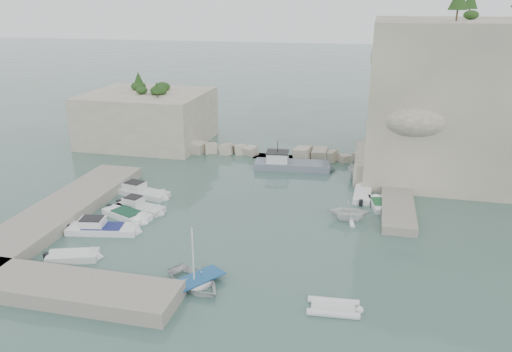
% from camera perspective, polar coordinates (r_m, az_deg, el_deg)
% --- Properties ---
extents(ground, '(400.00, 400.00, 0.00)m').
position_cam_1_polar(ground, '(43.78, -1.82, -6.26)').
color(ground, '#44665D').
rests_on(ground, ground).
extents(cliff_east, '(26.00, 22.00, 17.00)m').
position_cam_1_polar(cliff_east, '(63.20, 24.85, 8.13)').
color(cliff_east, beige).
rests_on(cliff_east, ground).
extents(cliff_terrace, '(8.00, 10.00, 2.50)m').
position_cam_1_polar(cliff_terrace, '(58.84, 15.19, 1.22)').
color(cliff_terrace, beige).
rests_on(cliff_terrace, ground).
extents(outcrop_west, '(16.00, 14.00, 7.00)m').
position_cam_1_polar(outcrop_west, '(71.68, -12.24, 6.55)').
color(outcrop_west, beige).
rests_on(outcrop_west, ground).
extents(quay_west, '(5.00, 24.00, 1.10)m').
position_cam_1_polar(quay_west, '(49.64, -21.50, -3.79)').
color(quay_west, '#9E9689').
rests_on(quay_west, ground).
extents(quay_south, '(18.00, 4.00, 1.10)m').
position_cam_1_polar(quay_south, '(37.54, -22.35, -11.60)').
color(quay_south, '#9E9689').
rests_on(quay_south, ground).
extents(ledge_east, '(3.00, 16.00, 0.80)m').
position_cam_1_polar(ledge_east, '(51.61, 15.82, -2.43)').
color(ledge_east, '#9E9689').
rests_on(ledge_east, ground).
extents(breakwater, '(28.00, 3.00, 1.40)m').
position_cam_1_polar(breakwater, '(63.79, 2.43, 2.79)').
color(breakwater, beige).
rests_on(breakwater, ground).
extents(motorboat_a, '(6.76, 3.30, 1.40)m').
position_cam_1_polar(motorboat_a, '(52.79, -12.90, -2.14)').
color(motorboat_a, silver).
rests_on(motorboat_a, ground).
extents(motorboat_b, '(5.62, 2.90, 1.40)m').
position_cam_1_polar(motorboat_b, '(49.03, -13.09, -3.87)').
color(motorboat_b, silver).
rests_on(motorboat_b, ground).
extents(motorboat_c, '(5.66, 3.87, 0.70)m').
position_cam_1_polar(motorboat_c, '(47.87, -14.51, -4.58)').
color(motorboat_c, white).
rests_on(motorboat_c, ground).
extents(motorboat_d, '(6.89, 3.15, 1.40)m').
position_cam_1_polar(motorboat_d, '(45.47, -17.05, -6.15)').
color(motorboat_d, white).
rests_on(motorboat_d, ground).
extents(motorboat_e, '(4.53, 2.99, 0.70)m').
position_cam_1_polar(motorboat_e, '(41.74, -20.16, -8.92)').
color(motorboat_e, silver).
rests_on(motorboat_e, ground).
extents(rowboat, '(6.04, 5.68, 1.02)m').
position_cam_1_polar(rowboat, '(36.20, -7.05, -12.37)').
color(rowboat, white).
rests_on(rowboat, ground).
extents(inflatable_dinghy, '(3.83, 2.07, 0.44)m').
position_cam_1_polar(inflatable_dinghy, '(33.91, 8.81, -14.88)').
color(inflatable_dinghy, silver).
rests_on(inflatable_dinghy, ground).
extents(tender_east_a, '(4.14, 3.69, 1.99)m').
position_cam_1_polar(tender_east_a, '(46.63, 10.55, -4.93)').
color(tender_east_a, white).
rests_on(tender_east_a, ground).
extents(tender_east_b, '(2.28, 4.33, 0.70)m').
position_cam_1_polar(tender_east_b, '(50.00, 13.81, -3.46)').
color(tender_east_b, white).
rests_on(tender_east_b, ground).
extents(tender_east_c, '(1.80, 5.22, 0.70)m').
position_cam_1_polar(tender_east_c, '(52.12, 12.05, -2.36)').
color(tender_east_c, white).
rests_on(tender_east_c, ground).
extents(tender_east_d, '(5.06, 3.23, 1.83)m').
position_cam_1_polar(tender_east_d, '(56.68, 12.67, -0.60)').
color(tender_east_d, white).
rests_on(tender_east_d, ground).
extents(work_boat, '(9.95, 3.85, 2.20)m').
position_cam_1_polar(work_boat, '(59.55, 4.15, 0.82)').
color(work_boat, slate).
rests_on(work_boat, ground).
extents(rowboat_mast, '(0.10, 0.10, 4.20)m').
position_cam_1_polar(rowboat_mast, '(34.90, -7.23, -8.73)').
color(rowboat_mast, white).
rests_on(rowboat_mast, rowboat).
extents(vegetation, '(53.48, 13.88, 13.40)m').
position_cam_1_polar(vegetation, '(62.88, 21.07, 17.28)').
color(vegetation, '#1E4219').
rests_on(vegetation, ground).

